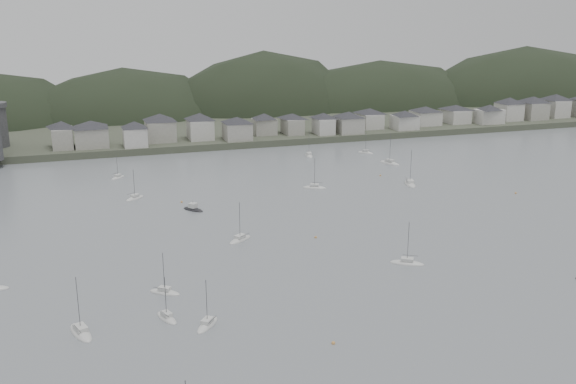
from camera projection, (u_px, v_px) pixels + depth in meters
name	position (u px, v px, depth m)	size (l,w,h in m)	color
ground	(410.00, 319.00, 123.19)	(900.00, 900.00, 0.00)	slate
far_shore_land	(176.00, 109.00, 392.40)	(900.00, 250.00, 3.00)	#383D2D
forested_ridge	(192.00, 136.00, 373.89)	(851.55, 103.94, 102.57)	black
waterfront_town	(316.00, 121.00, 303.89)	(451.48, 28.46, 12.92)	gray
moored_fleet	(258.00, 214.00, 188.45)	(251.91, 174.56, 13.47)	silver
motor_launch_far	(193.00, 209.00, 192.57)	(6.66, 7.59, 3.80)	black
mooring_buoys	(340.00, 242.00, 165.22)	(167.00, 128.48, 0.70)	#CF8F45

